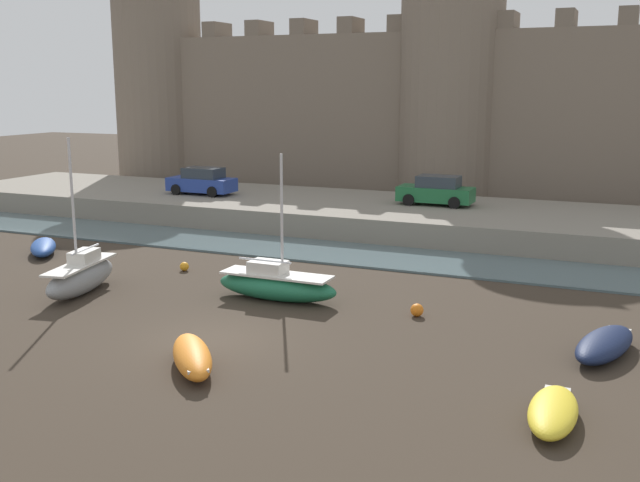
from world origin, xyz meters
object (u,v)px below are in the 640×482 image
Objects in this scene: mooring_buoy_near_shore at (184,266)px; mooring_buoy_near_channel at (417,310)px; rowboat_foreground_centre at (553,411)px; car_quay_centre_east at (436,191)px; rowboat_foreground_left at (43,247)px; rowboat_midflat_centre at (605,344)px; rowboat_midflat_left at (192,356)px; sailboat_near_channel_left at (81,276)px; sailboat_near_channel_right at (276,284)px; car_quay_west at (202,181)px.

mooring_buoy_near_shore is 0.85× the size of mooring_buoy_near_channel.
rowboat_foreground_centre is 7.81× the size of mooring_buoy_near_shore.
rowboat_foreground_left is at bearing -138.37° from car_quay_centre_east.
car_quay_centre_east reaches higher than rowboat_foreground_left.
rowboat_midflat_centre is 9.80× the size of mooring_buoy_near_shore.
rowboat_midflat_centre reaches higher than mooring_buoy_near_shore.
rowboat_foreground_left is 25.84m from rowboat_foreground_centre.
rowboat_midflat_left is 8.40× the size of mooring_buoy_near_shore.
sailboat_near_channel_left is 1.10× the size of sailboat_near_channel_right.
car_quay_centre_east is at bearing 61.86° from mooring_buoy_near_shore.
sailboat_near_channel_right is (7.25, 2.11, -0.09)m from sailboat_near_channel_left.
rowboat_midflat_left reaches higher than rowboat_midflat_centre.
rowboat_foreground_centre is at bearing -14.29° from sailboat_near_channel_left.
rowboat_midflat_left is at bearing -151.48° from rowboat_midflat_centre.
sailboat_near_channel_left is at bearing -170.02° from mooring_buoy_near_channel.
mooring_buoy_near_shore is at bearing 124.50° from rowboat_midflat_left.
sailboat_near_channel_left is 12.80m from mooring_buoy_near_channel.
car_quay_centre_east is (-8.83, 22.83, 1.78)m from rowboat_foreground_centre.
mooring_buoy_near_channel is at bearing -77.44° from car_quay_centre_east.
sailboat_near_channel_right reaches higher than rowboat_midflat_centre.
car_quay_centre_east is at bearing 118.91° from rowboat_midflat_centre.
car_quay_west is at bearing 106.80° from sailboat_near_channel_left.
mooring_buoy_near_shore is at bearing 168.20° from mooring_buoy_near_channel.
car_quay_west reaches higher than rowboat_foreground_left.
sailboat_near_channel_left reaches higher than rowboat_foreground_left.
rowboat_midflat_centre is 8.37× the size of mooring_buoy_near_channel.
rowboat_midflat_left is 11.54m from mooring_buoy_near_shore.
sailboat_near_channel_left is 1.57× the size of rowboat_midflat_centre.
rowboat_foreground_left is at bearing 146.26° from rowboat_midflat_left.
mooring_buoy_near_shore is 0.09× the size of car_quay_west.
rowboat_midflat_left is at bearing -121.42° from mooring_buoy_near_channel.
rowboat_midflat_centre is 1.13× the size of rowboat_foreground_left.
car_quay_centre_east is at bearing 41.63° from rowboat_foreground_left.
car_quay_west is at bearing 140.62° from mooring_buoy_near_channel.
mooring_buoy_near_shore is (-6.54, 9.51, -0.20)m from rowboat_midflat_left.
sailboat_near_channel_right is (13.54, -2.55, 0.25)m from rowboat_foreground_left.
sailboat_near_channel_right reaches higher than car_quay_centre_east.
car_quay_west is 14.15m from car_quay_centre_east.
sailboat_near_channel_left is 1.76× the size of rowboat_foreground_left.
car_quay_west is 1.00× the size of car_quay_centre_east.
sailboat_near_channel_left is 1.44× the size of car_quay_west.
sailboat_near_channel_left is 13.11× the size of mooring_buoy_near_channel.
car_quay_west is at bearing 84.09° from rowboat_foreground_left.
car_quay_west reaches higher than mooring_buoy_near_channel.
rowboat_midflat_left is 1.08× the size of rowboat_foreground_centre.
rowboat_foreground_left is 8.70× the size of mooring_buoy_near_shore.
car_quay_centre_east is at bearing 111.15° from rowboat_foreground_centre.
rowboat_foreground_left is 20.56m from car_quay_centre_east.
rowboat_foreground_centre is 18.56m from mooring_buoy_near_shore.
rowboat_midflat_centre is 5.34m from rowboat_foreground_centre.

